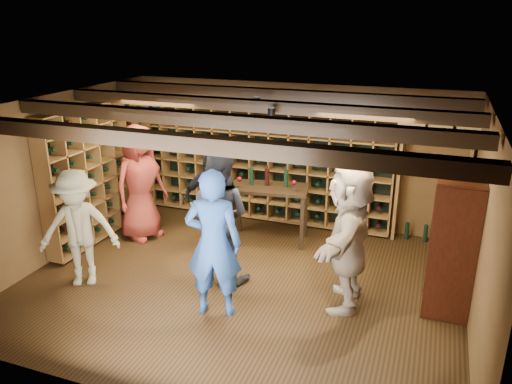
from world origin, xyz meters
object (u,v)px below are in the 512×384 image
(man_grey_suit, at_px, (219,216))
(guest_khaki, at_px, (78,229))
(man_blue_shirt, at_px, (213,244))
(guest_beige, at_px, (349,236))
(guest_red_floral, at_px, (140,182))
(guest_woman_black, at_px, (212,200))
(display_cabinet, at_px, (451,251))
(tasting_table, at_px, (269,193))

(man_grey_suit, xyz_separation_m, guest_khaki, (-1.74, -0.82, -0.11))
(man_blue_shirt, relative_size, man_grey_suit, 1.01)
(man_blue_shirt, xyz_separation_m, guest_beige, (1.51, 0.77, 0.01))
(man_blue_shirt, distance_m, guest_red_floral, 2.70)
(man_grey_suit, height_order, guest_beige, guest_beige)
(man_blue_shirt, relative_size, guest_beige, 0.99)
(man_grey_suit, distance_m, guest_woman_black, 1.02)
(man_blue_shirt, bearing_deg, display_cabinet, -173.43)
(display_cabinet, relative_size, guest_khaki, 1.05)
(display_cabinet, distance_m, guest_beige, 1.26)
(guest_khaki, distance_m, guest_beige, 3.64)
(man_grey_suit, relative_size, guest_woman_black, 1.16)
(man_grey_suit, xyz_separation_m, guest_beige, (1.83, -0.09, 0.03))
(man_grey_suit, relative_size, guest_red_floral, 0.97)
(display_cabinet, relative_size, guest_beige, 0.90)
(guest_woman_black, bearing_deg, tasting_table, -166.27)
(guest_beige, bearing_deg, man_blue_shirt, -65.73)
(tasting_table, bearing_deg, guest_beige, -53.00)
(display_cabinet, distance_m, man_blue_shirt, 2.92)
(display_cabinet, xyz_separation_m, guest_red_floral, (-4.86, 0.68, 0.12))
(guest_khaki, bearing_deg, guest_beige, -15.50)
(guest_khaki, relative_size, guest_beige, 0.86)
(guest_red_floral, relative_size, tasting_table, 1.46)
(guest_red_floral, bearing_deg, man_grey_suit, -96.47)
(man_blue_shirt, height_order, guest_woman_black, man_blue_shirt)
(man_blue_shirt, xyz_separation_m, man_grey_suit, (-0.32, 0.86, -0.01))
(guest_woman_black, xyz_separation_m, tasting_table, (0.77, 0.56, 0.02))
(guest_beige, bearing_deg, display_cabinet, 98.07)
(guest_khaki, bearing_deg, tasting_table, 21.37)
(display_cabinet, xyz_separation_m, man_blue_shirt, (-2.74, -1.00, 0.10))
(guest_beige, bearing_deg, tasting_table, -136.77)
(guest_red_floral, bearing_deg, guest_woman_black, -69.72)
(man_blue_shirt, bearing_deg, tasting_table, -102.09)
(man_blue_shirt, relative_size, guest_woman_black, 1.18)
(man_grey_suit, relative_size, tasting_table, 1.41)
(display_cabinet, bearing_deg, man_grey_suit, -177.28)
(guest_beige, bearing_deg, guest_red_floral, -106.76)
(man_blue_shirt, bearing_deg, man_grey_suit, -83.19)
(man_grey_suit, bearing_deg, display_cabinet, -175.33)
(display_cabinet, bearing_deg, guest_red_floral, 172.03)
(display_cabinet, distance_m, man_grey_suit, 3.06)
(guest_woman_black, height_order, guest_beige, guest_beige)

